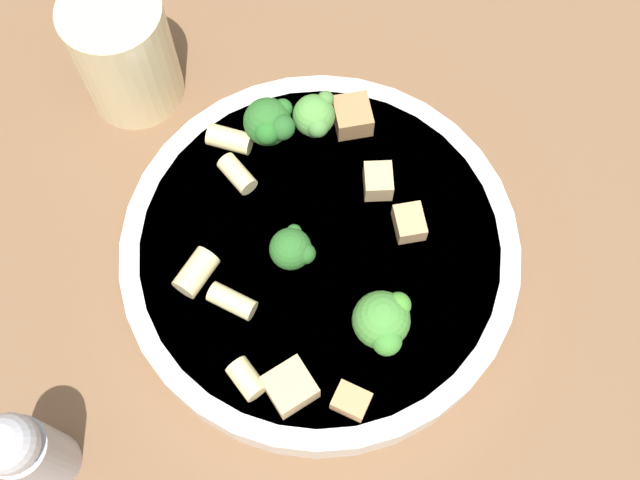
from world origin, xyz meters
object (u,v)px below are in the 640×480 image
object	(u,v)px
rigatoni_2	(237,174)
pepper_shaker	(28,451)
broccoli_floret_1	(270,123)
rigatoni_1	(232,301)
chicken_chunk_4	(351,401)
rigatoni_3	(230,139)
broccoli_floret_3	(383,321)
chicken_chunk_3	(378,181)
rigatoni_0	(247,379)
chicken_chunk_0	(409,223)
chicken_chunk_1	(290,387)
broccoli_floret_0	(292,249)
drinking_glass	(126,58)
rigatoni_4	(196,272)
pasta_bowl	(320,254)
chicken_chunk_2	(352,116)
broccoli_floret_2	(315,117)

from	to	relation	value
rigatoni_2	pepper_shaker	xyz separation A→B (m)	(0.21, 0.01, 0.01)
broccoli_floret_1	rigatoni_1	world-z (taller)	broccoli_floret_1
chicken_chunk_4	rigatoni_3	bearing A→B (deg)	-121.00
broccoli_floret_3	chicken_chunk_3	world-z (taller)	broccoli_floret_3
rigatoni_0	rigatoni_2	bearing A→B (deg)	-140.70
rigatoni_0	chicken_chunk_4	xyz separation A→B (m)	(-0.02, 0.06, -0.00)
chicken_chunk_0	chicken_chunk_1	distance (m)	0.13
broccoli_floret_0	chicken_chunk_1	bearing A→B (deg)	34.36
rigatoni_3	drinking_glass	world-z (taller)	drinking_glass
rigatoni_3	rigatoni_4	xyz separation A→B (m)	(0.09, 0.04, 0.00)
rigatoni_0	drinking_glass	world-z (taller)	drinking_glass
pepper_shaker	pasta_bowl	bearing A→B (deg)	163.06
broccoli_floret_1	chicken_chunk_2	bearing A→B (deg)	136.88
broccoli_floret_3	pepper_shaker	xyz separation A→B (m)	(0.18, -0.13, -0.01)
pasta_bowl	chicken_chunk_0	size ratio (longest dim) A/B	11.48
rigatoni_3	pepper_shaker	distance (m)	0.23
pasta_bowl	rigatoni_2	distance (m)	0.08
chicken_chunk_1	chicken_chunk_3	xyz separation A→B (m)	(-0.14, -0.03, -0.00)
broccoli_floret_3	pepper_shaker	distance (m)	0.22
rigatoni_4	chicken_chunk_4	size ratio (longest dim) A/B	1.39
rigatoni_1	drinking_glass	world-z (taller)	drinking_glass
rigatoni_0	rigatoni_4	xyz separation A→B (m)	(-0.04, -0.07, 0.00)
pasta_bowl	rigatoni_3	world-z (taller)	rigatoni_3
rigatoni_2	drinking_glass	size ratio (longest dim) A/B	0.29
rigatoni_3	chicken_chunk_2	distance (m)	0.09
rigatoni_1	chicken_chunk_3	distance (m)	0.12
pasta_bowl	chicken_chunk_3	world-z (taller)	chicken_chunk_3
chicken_chunk_4	rigatoni_1	bearing A→B (deg)	-95.61
rigatoni_3	drinking_glass	bearing A→B (deg)	-96.13
rigatoni_2	chicken_chunk_4	world-z (taller)	same
rigatoni_2	drinking_glass	xyz separation A→B (m)	(-0.03, -0.12, -0.00)
rigatoni_4	chicken_chunk_4	distance (m)	0.13
broccoli_floret_3	rigatoni_0	bearing A→B (deg)	-34.27
chicken_chunk_1	chicken_chunk_3	bearing A→B (deg)	-167.59
chicken_chunk_3	pepper_shaker	distance (m)	0.27
chicken_chunk_2	chicken_chunk_3	distance (m)	0.05
pepper_shaker	broccoli_floret_0	bearing A→B (deg)	163.98
chicken_chunk_4	rigatoni_4	bearing A→B (deg)	-95.10
pepper_shaker	broccoli_floret_1	bearing A→B (deg)	-177.52
broccoli_floret_0	broccoli_floret_1	xyz separation A→B (m)	(-0.06, -0.06, 0.00)
rigatoni_3	chicken_chunk_4	xyz separation A→B (m)	(0.10, 0.17, -0.00)
chicken_chunk_4	chicken_chunk_0	bearing A→B (deg)	-164.10
rigatoni_2	broccoli_floret_3	bearing A→B (deg)	75.79
chicken_chunk_1	drinking_glass	bearing A→B (deg)	-118.28
chicken_chunk_2	drinking_glass	size ratio (longest dim) A/B	0.28
pasta_bowl	broccoli_floret_1	world-z (taller)	broccoli_floret_1
rigatoni_1	chicken_chunk_0	world-z (taller)	same
broccoli_floret_2	rigatoni_1	distance (m)	0.14
rigatoni_4	chicken_chunk_1	world-z (taller)	chicken_chunk_1
broccoli_floret_2	rigatoni_3	distance (m)	0.06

